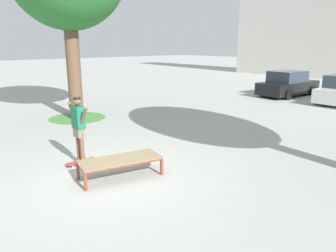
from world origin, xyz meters
TOP-DOWN VIEW (x-y plane):
  - ground_plane at (0.00, 0.00)m, footprint 120.00×120.00m
  - skate_box at (0.12, 0.09)m, footprint 1.17×2.02m
  - skateboard at (-1.26, -0.24)m, footprint 0.21×0.80m
  - skater at (-1.26, -0.24)m, footprint 1.00×0.28m
  - grass_patch_near_left at (-6.39, 2.14)m, footprint 2.38×2.38m
  - car_black at (-3.56, 14.47)m, footprint 2.12×4.30m

SIDE VIEW (x-z plane):
  - ground_plane at x=0.00m, z-range 0.00..0.00m
  - grass_patch_near_left at x=-6.39m, z-range 0.00..0.01m
  - skateboard at x=-1.26m, z-range 0.03..0.12m
  - skate_box at x=0.12m, z-range 0.18..0.64m
  - car_black at x=-3.56m, z-range -0.06..1.44m
  - skater at x=-1.26m, z-range 0.22..1.92m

